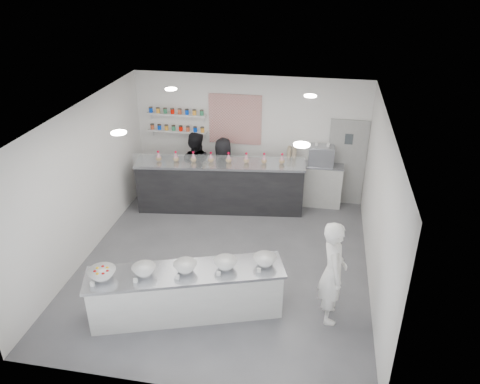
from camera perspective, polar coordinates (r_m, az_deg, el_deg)
name	(u,v)px	position (r m, az deg, el deg)	size (l,w,h in m)	color
floor	(224,263)	(9.30, -1.92, -8.66)	(6.00, 6.00, 0.00)	#515156
ceiling	(222,116)	(7.93, -2.26, 9.19)	(6.00, 6.00, 0.00)	white
back_wall	(250,138)	(11.20, 1.19, 6.59)	(5.50, 5.50, 0.00)	white
left_wall	(83,184)	(9.44, -18.62, 0.97)	(6.00, 6.00, 0.00)	white
right_wall	(379,209)	(8.42, 16.55, -2.00)	(6.00, 6.00, 0.00)	white
back_door	(346,163)	(11.24, 12.82, 3.48)	(0.88, 0.04, 2.10)	gray
pattern_panel	(235,119)	(11.09, -0.61, 8.84)	(1.25, 0.03, 1.20)	#A42E2B
jar_shelf_lower	(178,131)	(11.47, -7.62, 7.38)	(1.45, 0.22, 0.04)	silver
jar_shelf_upper	(177,114)	(11.34, -7.75, 9.38)	(1.45, 0.22, 0.04)	silver
preserve_jars	(177,120)	(11.36, -7.73, 8.67)	(1.45, 0.10, 0.56)	#BF532F
downlight_0	(119,133)	(7.47, -14.57, 7.02)	(0.24, 0.24, 0.02)	white
downlight_1	(302,145)	(6.82, 7.53, 5.73)	(0.24, 0.24, 0.02)	white
downlight_2	(171,89)	(9.78, -8.41, 12.31)	(0.24, 0.24, 0.02)	white
downlight_3	(310,96)	(9.29, 8.57, 11.51)	(0.24, 0.24, 0.02)	white
prep_counter	(187,293)	(7.95, -6.49, -12.09)	(3.19, 0.73, 0.87)	beige
back_bar	(220,186)	(10.88, -2.40, 0.73)	(3.85, 0.71, 1.19)	black
sneeze_guard	(218,162)	(10.26, -2.66, 3.68)	(3.80, 0.02, 0.33)	white
espresso_ledge	(312,184)	(11.27, 8.76, 0.96)	(1.40, 0.45, 1.04)	beige
espresso_machine	(321,156)	(10.96, 9.89, 4.37)	(0.58, 0.40, 0.44)	#93969E
cup_stacks	(292,155)	(10.99, 6.32, 4.50)	(0.24, 0.24, 0.38)	tan
prep_bowls	(185,267)	(7.64, -6.70, -9.11)	(2.99, 0.49, 0.16)	white
label_cards	(166,287)	(7.34, -9.00, -11.43)	(2.66, 0.04, 0.07)	white
cookie_bags	(220,157)	(10.58, -2.48, 4.23)	(2.93, 0.13, 0.25)	#D17487
woman_prep	(333,272)	(7.70, 11.24, -9.58)	(0.66, 0.43, 1.82)	white
staff_left	(195,167)	(11.20, -5.46, 3.01)	(0.85, 0.66, 1.75)	black
staff_right	(224,171)	(11.13, -2.00, 2.58)	(0.79, 0.52, 1.62)	black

